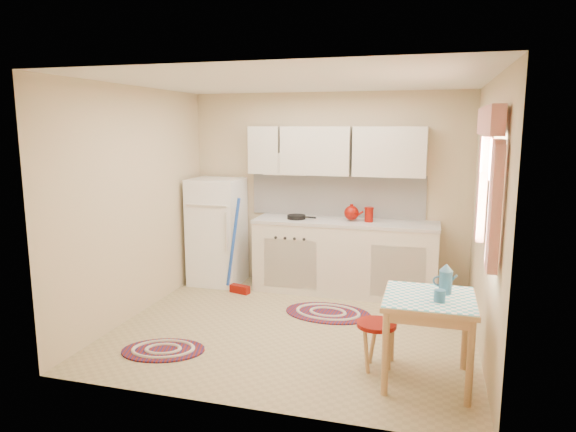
# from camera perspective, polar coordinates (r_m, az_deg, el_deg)

# --- Properties ---
(room_shell) EXTENTS (3.64, 3.60, 2.52)m
(room_shell) POSITION_cam_1_polar(r_m,az_deg,el_deg) (5.29, 3.15, 4.75)
(room_shell) COLOR tan
(room_shell) RESTS_ON ground
(fridge) EXTENTS (0.65, 0.60, 1.40)m
(fridge) POSITION_cam_1_polar(r_m,az_deg,el_deg) (6.86, -7.88, -1.69)
(fridge) COLOR white
(fridge) RESTS_ON ground
(broom) EXTENTS (0.30, 0.19, 1.20)m
(broom) POSITION_cam_1_polar(r_m,az_deg,el_deg) (6.40, -5.45, -3.41)
(broom) COLOR blue
(broom) RESTS_ON ground
(base_cabinets) EXTENTS (2.25, 0.60, 0.88)m
(base_cabinets) POSITION_cam_1_polar(r_m,az_deg,el_deg) (6.49, 6.31, -4.69)
(base_cabinets) COLOR beige
(base_cabinets) RESTS_ON ground
(countertop) EXTENTS (2.27, 0.62, 0.04)m
(countertop) POSITION_cam_1_polar(r_m,az_deg,el_deg) (6.39, 6.39, -0.69)
(countertop) COLOR #BCB8B3
(countertop) RESTS_ON base_cabinets
(frying_pan) EXTENTS (0.24, 0.24, 0.05)m
(frying_pan) POSITION_cam_1_polar(r_m,az_deg,el_deg) (6.46, 0.94, -0.11)
(frying_pan) COLOR black
(frying_pan) RESTS_ON countertop
(red_kettle) EXTENTS (0.24, 0.23, 0.20)m
(red_kettle) POSITION_cam_1_polar(r_m,az_deg,el_deg) (6.36, 7.06, 0.34)
(red_kettle) COLOR #7D0C04
(red_kettle) RESTS_ON countertop
(red_canister) EXTENTS (0.11, 0.11, 0.16)m
(red_canister) POSITION_cam_1_polar(r_m,az_deg,el_deg) (6.33, 8.98, 0.07)
(red_canister) COLOR #7D0C04
(red_canister) RESTS_ON countertop
(table) EXTENTS (0.72, 0.72, 0.72)m
(table) POSITION_cam_1_polar(r_m,az_deg,el_deg) (4.44, 15.23, -13.13)
(table) COLOR tan
(table) RESTS_ON ground
(stool) EXTENTS (0.44, 0.44, 0.42)m
(stool) POSITION_cam_1_polar(r_m,az_deg,el_deg) (4.62, 9.74, -14.01)
(stool) COLOR #7D0C04
(stool) RESTS_ON ground
(coffee_pot) EXTENTS (0.13, 0.11, 0.26)m
(coffee_pot) POSITION_cam_1_polar(r_m,az_deg,el_deg) (4.39, 17.12, -6.68)
(coffee_pot) COLOR #2A5B81
(coffee_pot) RESTS_ON table
(mug) EXTENTS (0.09, 0.09, 0.10)m
(mug) POSITION_cam_1_polar(r_m,az_deg,el_deg) (4.20, 16.50, -8.55)
(mug) COLOR #2A5B81
(mug) RESTS_ON table
(rug_center) EXTENTS (1.01, 0.70, 0.02)m
(rug_center) POSITION_cam_1_polar(r_m,az_deg,el_deg) (5.87, 4.45, -10.69)
(rug_center) COLOR maroon
(rug_center) RESTS_ON ground
(rug_left) EXTENTS (0.89, 0.71, 0.02)m
(rug_left) POSITION_cam_1_polar(r_m,az_deg,el_deg) (5.09, -13.69, -14.29)
(rug_left) COLOR maroon
(rug_left) RESTS_ON ground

